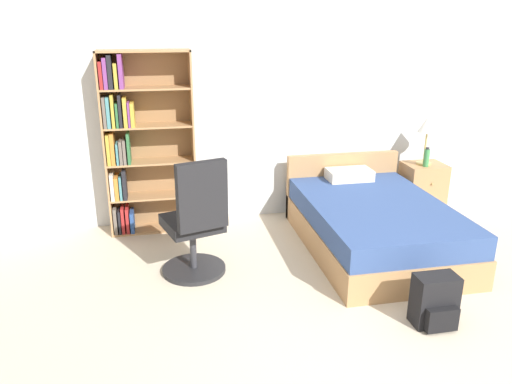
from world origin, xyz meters
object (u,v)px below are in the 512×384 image
(bookshelf, at_px, (136,143))
(office_chair, at_px, (196,226))
(bed, at_px, (372,223))
(backpack_black, at_px, (435,302))
(nightstand, at_px, (422,188))
(table_lamp, at_px, (428,126))
(water_bottle, at_px, (427,157))

(bookshelf, xyz_separation_m, office_chair, (0.51, -1.18, -0.51))
(bed, relative_size, office_chair, 1.77)
(bookshelf, relative_size, backpack_black, 4.74)
(backpack_black, bearing_deg, bookshelf, 134.09)
(nightstand, relative_size, table_lamp, 1.05)
(table_lamp, xyz_separation_m, water_bottle, (-0.02, -0.09, -0.35))
(nightstand, height_order, backpack_black, nightstand)
(office_chair, distance_m, table_lamp, 3.03)
(office_chair, bearing_deg, bookshelf, 113.44)
(table_lamp, bearing_deg, bed, -140.88)
(office_chair, bearing_deg, water_bottle, 19.43)
(nightstand, distance_m, water_bottle, 0.43)
(nightstand, xyz_separation_m, backpack_black, (-1.08, -2.20, -0.11))
(bed, height_order, water_bottle, water_bottle)
(bed, bearing_deg, nightstand, 38.54)
(office_chair, distance_m, water_bottle, 2.93)
(office_chair, distance_m, nightstand, 3.01)
(table_lamp, bearing_deg, backpack_black, -115.69)
(water_bottle, bearing_deg, nightstand, 63.62)
(table_lamp, xyz_separation_m, backpack_black, (-1.05, -2.19, -0.87))
(table_lamp, height_order, backpack_black, table_lamp)
(office_chair, bearing_deg, nightstand, 20.88)
(bookshelf, distance_m, nightstand, 3.39)
(bed, xyz_separation_m, backpack_black, (-0.10, -1.41, -0.07))
(bookshelf, height_order, table_lamp, bookshelf)
(bookshelf, bearing_deg, office_chair, -66.56)
(nightstand, relative_size, water_bottle, 2.68)
(water_bottle, bearing_deg, bed, -143.73)
(bookshelf, xyz_separation_m, nightstand, (3.32, -0.11, -0.69))
(bed, height_order, backpack_black, bed)
(bookshelf, distance_m, backpack_black, 3.31)
(bookshelf, distance_m, table_lamp, 3.29)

